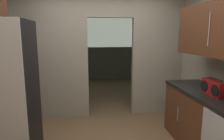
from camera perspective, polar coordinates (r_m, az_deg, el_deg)
kitchen_partition at (r=4.03m, az=-3.98°, el=5.22°), size 3.48×0.12×2.56m
adjoining_room_shell at (r=6.31m, az=-4.76°, el=6.31°), size 3.48×3.47×2.56m
refrigerator at (r=2.84m, az=-29.08°, el=-6.55°), size 0.73×0.72×1.88m
lower_cabinet_run at (r=3.13m, az=27.44°, el=-14.39°), size 0.65×1.86×0.90m
upper_cabinet_counterside at (r=2.88m, az=29.58°, el=10.36°), size 0.36×1.67×0.71m
boombox at (r=2.94m, az=27.76°, el=-4.60°), size 0.16×0.38×0.23m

